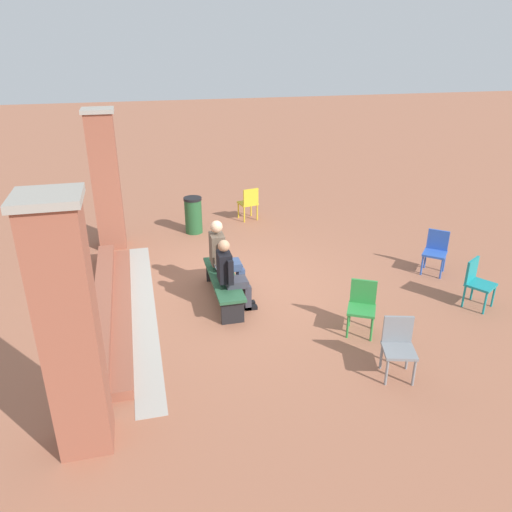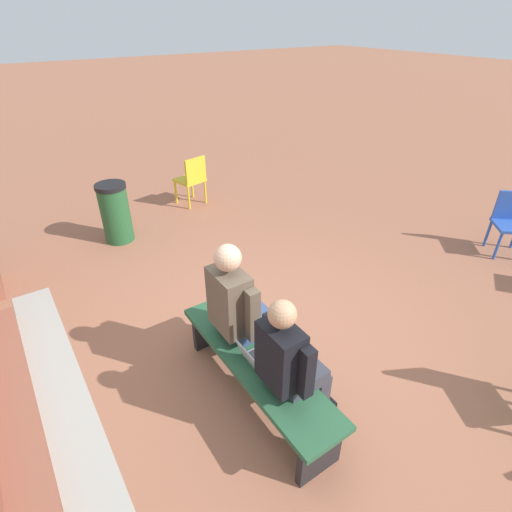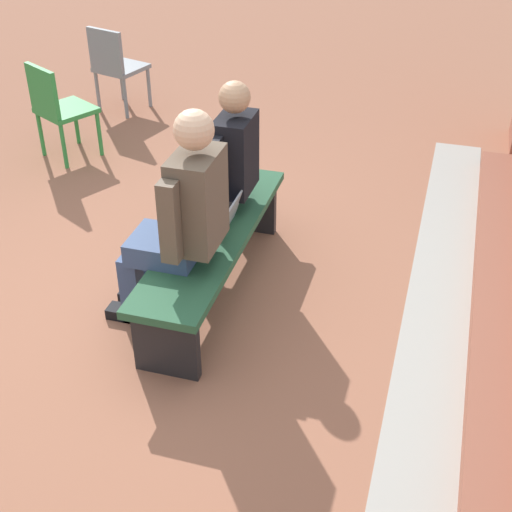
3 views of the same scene
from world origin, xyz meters
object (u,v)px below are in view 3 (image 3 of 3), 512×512
(person_adult, at_px, (180,217))
(plastic_chair_foreground, at_px, (115,64))
(person_student, at_px, (221,169))
(bench, at_px, (213,245))
(laptop, at_px, (218,220))
(plastic_chair_far_left, at_px, (57,106))

(person_adult, relative_size, plastic_chair_foreground, 1.63)
(person_student, xyz_separation_m, person_adult, (0.69, -0.01, 0.04))
(plastic_chair_foreground, bearing_deg, person_adult, 31.99)
(bench, xyz_separation_m, plastic_chair_foreground, (-2.63, -1.92, 0.13))
(bench, height_order, person_adult, person_adult)
(laptop, height_order, plastic_chair_far_left, plastic_chair_far_left)
(bench, xyz_separation_m, laptop, (-0.06, 0.01, 0.15))
(person_adult, distance_m, laptop, 0.46)
(plastic_chair_far_left, bearing_deg, laptop, 53.14)
(plastic_chair_far_left, bearing_deg, person_student, 58.19)
(laptop, relative_size, plastic_chair_foreground, 0.38)
(person_adult, height_order, plastic_chair_far_left, person_adult)
(bench, relative_size, plastic_chair_foreground, 2.14)
(plastic_chair_foreground, bearing_deg, plastic_chair_far_left, 0.36)
(bench, bearing_deg, plastic_chair_far_left, -128.20)
(person_student, bearing_deg, plastic_chair_foreground, -140.78)
(laptop, bearing_deg, person_adult, -11.68)
(plastic_chair_far_left, xyz_separation_m, plastic_chair_foreground, (-1.13, -0.01, 0.00))
(bench, distance_m, laptop, 0.16)
(person_adult, relative_size, laptop, 4.29)
(bench, xyz_separation_m, plastic_chair_far_left, (-1.50, -1.91, 0.13))
(plastic_chair_far_left, bearing_deg, bench, 51.80)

